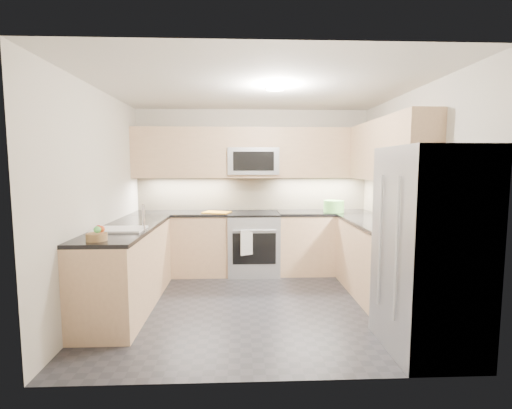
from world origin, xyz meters
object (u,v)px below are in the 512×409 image
object	(u,v)px
gas_range	(253,244)
refrigerator	(429,250)
utensil_bowl	(334,206)
microwave	(253,161)
fruit_basket	(97,237)
cutting_board	(217,212)

from	to	relation	value
gas_range	refrigerator	world-z (taller)	refrigerator
utensil_bowl	refrigerator	bearing A→B (deg)	-84.01
microwave	refrigerator	xyz separation A→B (m)	(1.45, -2.55, -0.80)
gas_range	fruit_basket	xyz separation A→B (m)	(-1.53, -2.08, 0.52)
gas_range	refrigerator	distance (m)	2.86
fruit_basket	gas_range	bearing A→B (deg)	53.66
refrigerator	cutting_board	bearing A→B (deg)	130.25
microwave	fruit_basket	distance (m)	2.78
utensil_bowl	fruit_basket	xyz separation A→B (m)	(-2.73, -2.01, -0.05)
microwave	utensil_bowl	distance (m)	1.39
microwave	fruit_basket	world-z (taller)	microwave
gas_range	refrigerator	bearing A→B (deg)	-59.12
microwave	utensil_bowl	bearing A→B (deg)	-9.19
cutting_board	refrigerator	bearing A→B (deg)	-49.75
microwave	refrigerator	size ratio (longest dim) A/B	0.42
microwave	cutting_board	distance (m)	0.95
gas_range	microwave	size ratio (longest dim) A/B	1.20
microwave	cutting_board	world-z (taller)	microwave
refrigerator	fruit_basket	size ratio (longest dim) A/B	9.47
refrigerator	fruit_basket	world-z (taller)	refrigerator
microwave	cutting_board	size ratio (longest dim) A/B	1.98
cutting_board	fruit_basket	bearing A→B (deg)	-115.97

